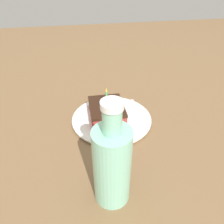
{
  "coord_description": "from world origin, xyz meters",
  "views": [
    {
      "loc": [
        0.09,
        0.55,
        0.43
      ],
      "look_at": [
        -0.0,
        0.01,
        0.03
      ],
      "focal_mm": 35.0,
      "sensor_mm": 36.0,
      "label": 1
    }
  ],
  "objects_px": {
    "cake_slice": "(107,110)",
    "bottle": "(112,164)",
    "plate": "(112,119)",
    "fork": "(114,104)"
  },
  "relations": [
    {
      "from": "cake_slice",
      "to": "fork",
      "type": "bearing_deg",
      "value": -119.8
    },
    {
      "from": "plate",
      "to": "cake_slice",
      "type": "distance_m",
      "value": 0.03
    },
    {
      "from": "cake_slice",
      "to": "bottle",
      "type": "xyz_separation_m",
      "value": [
        0.03,
        0.27,
        0.06
      ]
    },
    {
      "from": "fork",
      "to": "plate",
      "type": "bearing_deg",
      "value": 74.82
    },
    {
      "from": "plate",
      "to": "cake_slice",
      "type": "bearing_deg",
      "value": -34.77
    },
    {
      "from": "cake_slice",
      "to": "bottle",
      "type": "height_order",
      "value": "bottle"
    },
    {
      "from": "cake_slice",
      "to": "bottle",
      "type": "bearing_deg",
      "value": 83.66
    },
    {
      "from": "bottle",
      "to": "cake_slice",
      "type": "bearing_deg",
      "value": -96.34
    },
    {
      "from": "cake_slice",
      "to": "bottle",
      "type": "relative_size",
      "value": 0.52
    },
    {
      "from": "plate",
      "to": "fork",
      "type": "distance_m",
      "value": 0.07
    }
  ]
}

